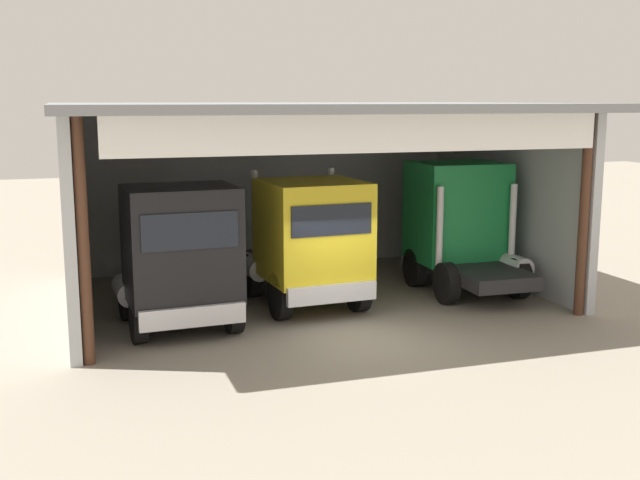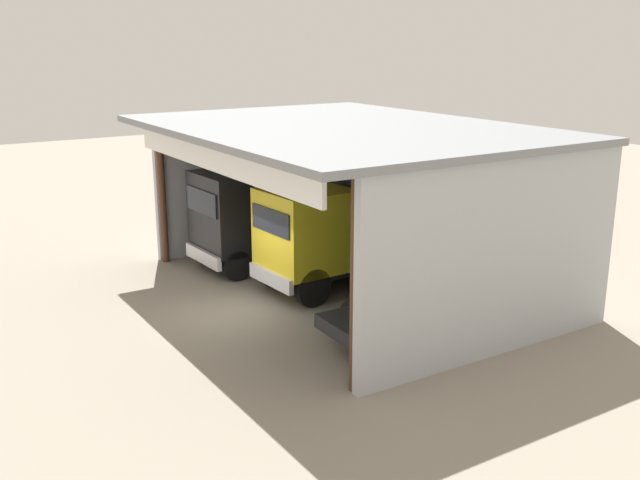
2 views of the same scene
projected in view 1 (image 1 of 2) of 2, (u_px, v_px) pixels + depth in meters
The scene contains 7 objects.
ground_plane at pixel (361, 339), 17.36m from camera, with size 80.00×80.00×0.00m, color gray.
workshop_shed at pixel (298, 163), 21.23m from camera, with size 12.68×9.48×5.13m.
truck_black_center_left_bay at pixel (179, 256), 17.70m from camera, with size 2.70×4.17×3.34m.
truck_yellow_center_right_bay at pixel (307, 240), 19.68m from camera, with size 2.69×5.10×3.44m.
truck_green_left_bay at pixel (461, 224), 21.59m from camera, with size 2.58×4.28×3.52m.
oil_drum at pixel (326, 254), 24.63m from camera, with size 0.58×0.58×0.89m, color #197233.
tool_cart at pixel (333, 253), 24.46m from camera, with size 0.90×0.60×1.00m, color black.
Camera 1 is at (-6.14, -15.56, 5.22)m, focal length 44.01 mm.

